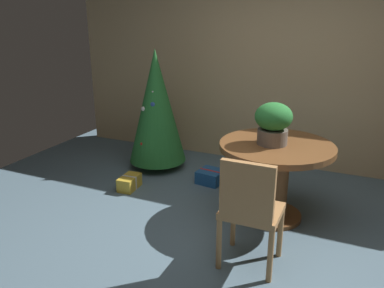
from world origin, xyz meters
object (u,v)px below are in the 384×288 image
(gift_box_gold, at_px, (129,182))
(wooden_chair_near, at_px, (250,208))
(gift_box_blue, at_px, (211,176))
(holiday_tree, at_px, (156,106))
(flower_vase, at_px, (273,122))
(round_dining_table, at_px, (275,168))

(gift_box_gold, bearing_deg, wooden_chair_near, -27.48)
(gift_box_blue, bearing_deg, holiday_tree, 167.64)
(holiday_tree, xyz_separation_m, gift_box_gold, (0.02, -0.72, -0.74))
(flower_vase, relative_size, wooden_chair_near, 0.42)
(wooden_chair_near, bearing_deg, round_dining_table, 90.00)
(round_dining_table, relative_size, wooden_chair_near, 1.16)
(round_dining_table, bearing_deg, gift_box_gold, -179.19)
(gift_box_blue, bearing_deg, wooden_chair_near, -58.50)
(holiday_tree, height_order, gift_box_blue, holiday_tree)
(round_dining_table, relative_size, flower_vase, 2.74)
(round_dining_table, relative_size, gift_box_gold, 3.45)
(round_dining_table, height_order, flower_vase, flower_vase)
(round_dining_table, bearing_deg, flower_vase, -154.47)
(flower_vase, height_order, gift_box_gold, flower_vase)
(gift_box_gold, bearing_deg, gift_box_blue, 34.34)
(flower_vase, distance_m, gift_box_gold, 1.83)
(round_dining_table, distance_m, holiday_tree, 1.83)
(flower_vase, distance_m, wooden_chair_near, 0.97)
(gift_box_blue, bearing_deg, gift_box_gold, -145.66)
(round_dining_table, height_order, gift_box_blue, round_dining_table)
(round_dining_table, xyz_separation_m, holiday_tree, (-1.67, 0.69, 0.29))
(round_dining_table, relative_size, gift_box_blue, 3.42)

